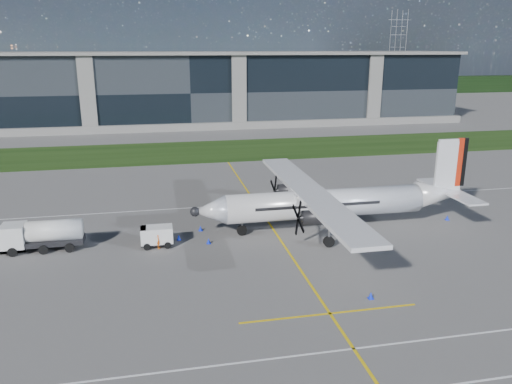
{
  "coord_description": "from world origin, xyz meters",
  "views": [
    {
      "loc": [
        -7.43,
        -33.25,
        16.6
      ],
      "look_at": [
        1.54,
        10.84,
        3.49
      ],
      "focal_mm": 35.0,
      "sensor_mm": 36.0,
      "label": 1
    }
  ],
  "objects_px": {
    "fuel_tanker_truck": "(37,236)",
    "ground_crew_person": "(159,238)",
    "baggage_tug": "(157,236)",
    "pylon_east": "(397,51)",
    "safety_cone_portwing": "(371,295)",
    "safety_cone_stbdwing": "(277,188)",
    "safety_cone_tail": "(447,218)",
    "safety_cone_fwd": "(179,237)",
    "safety_cone_nose_stbd": "(201,228)",
    "turboprop_aircraft": "(335,187)",
    "safety_cone_nose_port": "(209,241)"
  },
  "relations": [
    {
      "from": "ground_crew_person",
      "to": "safety_cone_fwd",
      "type": "bearing_deg",
      "value": -37.68
    },
    {
      "from": "pylon_east",
      "to": "safety_cone_stbdwing",
      "type": "xyz_separation_m",
      "value": [
        -78.36,
        -127.11,
        -14.75
      ]
    },
    {
      "from": "fuel_tanker_truck",
      "to": "ground_crew_person",
      "type": "distance_m",
      "value": 10.18
    },
    {
      "from": "safety_cone_stbdwing",
      "to": "safety_cone_tail",
      "type": "xyz_separation_m",
      "value": [
        14.0,
        -13.9,
        0.0
      ]
    },
    {
      "from": "fuel_tanker_truck",
      "to": "baggage_tug",
      "type": "bearing_deg",
      "value": -5.94
    },
    {
      "from": "safety_cone_stbdwing",
      "to": "safety_cone_tail",
      "type": "relative_size",
      "value": 1.0
    },
    {
      "from": "ground_crew_person",
      "to": "safety_cone_portwing",
      "type": "bearing_deg",
      "value": -120.28
    },
    {
      "from": "safety_cone_nose_stbd",
      "to": "turboprop_aircraft",
      "type": "bearing_deg",
      "value": -8.73
    },
    {
      "from": "turboprop_aircraft",
      "to": "safety_cone_nose_port",
      "type": "xyz_separation_m",
      "value": [
        -12.05,
        -1.42,
        -3.87
      ]
    },
    {
      "from": "safety_cone_fwd",
      "to": "pylon_east",
      "type": "bearing_deg",
      "value": 57.21
    },
    {
      "from": "safety_cone_portwing",
      "to": "safety_cone_nose_port",
      "type": "bearing_deg",
      "value": 128.83
    },
    {
      "from": "baggage_tug",
      "to": "safety_cone_portwing",
      "type": "xyz_separation_m",
      "value": [
        14.22,
        -12.55,
        -0.62
      ]
    },
    {
      "from": "fuel_tanker_truck",
      "to": "safety_cone_nose_port",
      "type": "distance_m",
      "value": 14.43
    },
    {
      "from": "safety_cone_nose_stbd",
      "to": "baggage_tug",
      "type": "bearing_deg",
      "value": -143.66
    },
    {
      "from": "safety_cone_portwing",
      "to": "pylon_east",
      "type": "bearing_deg",
      "value": 63.06
    },
    {
      "from": "safety_cone_nose_port",
      "to": "safety_cone_tail",
      "type": "distance_m",
      "value": 24.06
    },
    {
      "from": "ground_crew_person",
      "to": "safety_cone_nose_stbd",
      "type": "bearing_deg",
      "value": -37.42
    },
    {
      "from": "baggage_tug",
      "to": "safety_cone_portwing",
      "type": "distance_m",
      "value": 18.97
    },
    {
      "from": "turboprop_aircraft",
      "to": "ground_crew_person",
      "type": "xyz_separation_m",
      "value": [
        -16.34,
        -1.67,
        -3.2
      ]
    },
    {
      "from": "pylon_east",
      "to": "safety_cone_stbdwing",
      "type": "relative_size",
      "value": 60.0
    },
    {
      "from": "baggage_tug",
      "to": "safety_cone_fwd",
      "type": "distance_m",
      "value": 2.22
    },
    {
      "from": "pylon_east",
      "to": "safety_cone_portwing",
      "type": "height_order",
      "value": "pylon_east"
    },
    {
      "from": "safety_cone_fwd",
      "to": "safety_cone_nose_stbd",
      "type": "bearing_deg",
      "value": 42.82
    },
    {
      "from": "pylon_east",
      "to": "safety_cone_portwing",
      "type": "relative_size",
      "value": 60.0
    },
    {
      "from": "turboprop_aircraft",
      "to": "safety_cone_fwd",
      "type": "xyz_separation_m",
      "value": [
        -14.58,
        -0.06,
        -3.87
      ]
    },
    {
      "from": "safety_cone_portwing",
      "to": "safety_cone_fwd",
      "type": "distance_m",
      "value": 18.3
    },
    {
      "from": "safety_cone_stbdwing",
      "to": "safety_cone_tail",
      "type": "height_order",
      "value": "same"
    },
    {
      "from": "baggage_tug",
      "to": "safety_cone_nose_port",
      "type": "distance_m",
      "value": 4.48
    },
    {
      "from": "baggage_tug",
      "to": "safety_cone_nose_port",
      "type": "xyz_separation_m",
      "value": [
        4.42,
        -0.38,
        -0.62
      ]
    },
    {
      "from": "ground_crew_person",
      "to": "baggage_tug",
      "type": "bearing_deg",
      "value": 21.9
    },
    {
      "from": "baggage_tug",
      "to": "ground_crew_person",
      "type": "xyz_separation_m",
      "value": [
        0.13,
        -0.62,
        0.05
      ]
    },
    {
      "from": "ground_crew_person",
      "to": "safety_cone_nose_stbd",
      "type": "distance_m",
      "value": 5.33
    },
    {
      "from": "safety_cone_fwd",
      "to": "turboprop_aircraft",
      "type": "bearing_deg",
      "value": 0.25
    },
    {
      "from": "safety_cone_tail",
      "to": "fuel_tanker_truck",
      "type": "bearing_deg",
      "value": -179.92
    },
    {
      "from": "ground_crew_person",
      "to": "safety_cone_tail",
      "type": "relative_size",
      "value": 3.69
    },
    {
      "from": "safety_cone_nose_port",
      "to": "safety_cone_fwd",
      "type": "bearing_deg",
      "value": 151.74
    },
    {
      "from": "ground_crew_person",
      "to": "safety_cone_stbdwing",
      "type": "height_order",
      "value": "ground_crew_person"
    },
    {
      "from": "turboprop_aircraft",
      "to": "baggage_tug",
      "type": "relative_size",
      "value": 9.47
    },
    {
      "from": "pylon_east",
      "to": "turboprop_aircraft",
      "type": "bearing_deg",
      "value": -118.42
    },
    {
      "from": "fuel_tanker_truck",
      "to": "ground_crew_person",
      "type": "height_order",
      "value": "fuel_tanker_truck"
    },
    {
      "from": "turboprop_aircraft",
      "to": "safety_cone_nose_port",
      "type": "bearing_deg",
      "value": -173.26
    },
    {
      "from": "safety_cone_nose_stbd",
      "to": "safety_cone_portwing",
      "type": "distance_m",
      "value": 18.56
    },
    {
      "from": "safety_cone_stbdwing",
      "to": "safety_cone_tail",
      "type": "distance_m",
      "value": 19.73
    },
    {
      "from": "baggage_tug",
      "to": "safety_cone_fwd",
      "type": "height_order",
      "value": "baggage_tug"
    },
    {
      "from": "fuel_tanker_truck",
      "to": "ground_crew_person",
      "type": "relative_size",
      "value": 3.73
    },
    {
      "from": "pylon_east",
      "to": "safety_cone_nose_port",
      "type": "xyz_separation_m",
      "value": [
        -88.38,
        -142.48,
        -14.75
      ]
    },
    {
      "from": "safety_cone_stbdwing",
      "to": "safety_cone_fwd",
      "type": "bearing_deg",
      "value": -131.85
    },
    {
      "from": "safety_cone_tail",
      "to": "ground_crew_person",
      "type": "bearing_deg",
      "value": -176.55
    },
    {
      "from": "ground_crew_person",
      "to": "safety_cone_tail",
      "type": "xyz_separation_m",
      "value": [
        28.31,
        1.71,
        -0.67
      ]
    },
    {
      "from": "safety_cone_nose_port",
      "to": "safety_cone_tail",
      "type": "height_order",
      "value": "same"
    }
  ]
}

